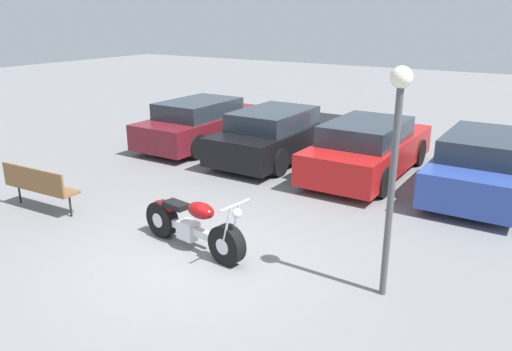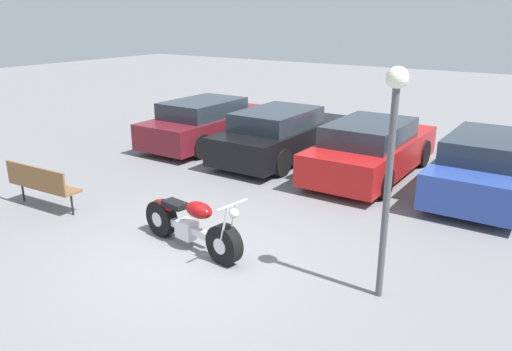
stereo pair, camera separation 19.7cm
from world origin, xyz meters
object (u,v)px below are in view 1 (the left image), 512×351
object	(u,v)px
park_bench	(38,184)
parked_car_black	(277,134)
parked_car_red	(368,148)
parked_car_maroon	(203,123)
parked_car_blue	(485,164)
lamp_post	(396,143)
motorcycle	(191,225)

from	to	relation	value
park_bench	parked_car_black	bearing A→B (deg)	70.67
park_bench	parked_car_red	bearing A→B (deg)	51.10
parked_car_maroon	park_bench	xyz separation A→B (m)	(0.53, -5.77, -0.09)
parked_car_blue	lamp_post	xyz separation A→B (m)	(-0.43, -5.08, 1.49)
parked_car_blue	lamp_post	bearing A→B (deg)	-94.89
parked_car_black	parked_car_blue	bearing A→B (deg)	0.41
parked_car_red	parked_car_black	bearing A→B (deg)	178.10
parked_car_maroon	parked_car_blue	xyz separation A→B (m)	(7.56, -0.06, 0.00)
parked_car_maroon	lamp_post	world-z (taller)	lamp_post
parked_car_maroon	parked_car_black	distance (m)	2.52
parked_car_black	lamp_post	world-z (taller)	lamp_post
parked_car_maroon	parked_car_blue	size ratio (longest dim) A/B	1.00
parked_car_blue	motorcycle	bearing A→B (deg)	-123.10
motorcycle	lamp_post	distance (m)	3.55
parked_car_maroon	parked_car_black	bearing A→B (deg)	-2.22
motorcycle	parked_car_red	size ratio (longest dim) A/B	0.49
parked_car_maroon	park_bench	bearing A→B (deg)	-84.74
parked_car_black	parked_car_red	size ratio (longest dim) A/B	1.00
parked_car_black	park_bench	xyz separation A→B (m)	(-1.99, -5.67, -0.09)
parked_car_red	parked_car_blue	size ratio (longest dim) A/B	1.00
parked_car_black	parked_car_blue	xyz separation A→B (m)	(5.04, 0.04, 0.00)
parked_car_red	parked_car_blue	xyz separation A→B (m)	(2.52, 0.12, 0.00)
parked_car_red	lamp_post	bearing A→B (deg)	-67.20
park_bench	parked_car_blue	bearing A→B (deg)	39.07
lamp_post	parked_car_black	bearing A→B (deg)	132.39
parked_car_red	parked_car_maroon	bearing A→B (deg)	177.94
motorcycle	parked_car_blue	xyz separation A→B (m)	(3.52, 5.40, 0.24)
parked_car_black	lamp_post	bearing A→B (deg)	-47.61
parked_car_maroon	motorcycle	bearing A→B (deg)	-53.48
parked_car_maroon	parked_car_blue	distance (m)	7.56
motorcycle	parked_car_black	xyz separation A→B (m)	(-1.52, 5.36, 0.24)
parked_car_maroon	park_bench	world-z (taller)	parked_car_maroon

